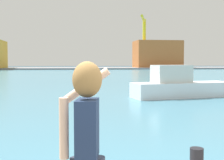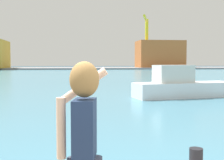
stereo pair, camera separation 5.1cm
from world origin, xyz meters
TOP-DOWN VIEW (x-y plane):
  - ground_plane at (0.00, 50.00)m, footprint 220.00×220.00m
  - harbor_water at (0.00, 52.00)m, footprint 140.00×100.00m
  - far_shore_dock at (0.00, 92.00)m, footprint 140.00×20.00m
  - person_photographer at (-0.73, 0.23)m, footprint 0.53×0.56m
  - boat_moored at (5.88, 15.12)m, footprint 6.59×2.83m
  - warehouse_right at (26.81, 90.37)m, footprint 14.25×9.39m
  - port_crane at (21.63, 87.16)m, footprint 4.56×12.62m

SIDE VIEW (x-z plane):
  - ground_plane at x=0.00m, z-range 0.00..0.00m
  - harbor_water at x=0.00m, z-range 0.00..0.02m
  - far_shore_dock at x=0.00m, z-range 0.00..0.47m
  - boat_moored at x=5.88m, z-range -0.28..1.72m
  - person_photographer at x=-0.73m, z-range 0.67..2.41m
  - warehouse_right at x=26.81m, z-range 0.47..8.87m
  - port_crane at x=21.63m, z-range 2.42..17.42m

